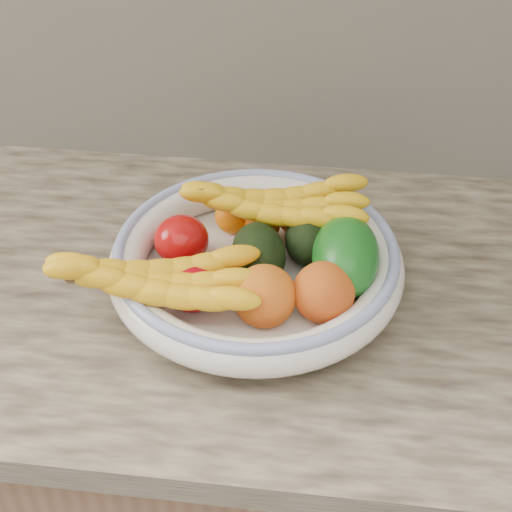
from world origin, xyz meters
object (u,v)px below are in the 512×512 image
at_px(green_mango, 345,256).
at_px(banana_bunch_front, 155,285).
at_px(fruit_bowl, 256,263).
at_px(banana_bunch_back, 274,209).

bearing_deg(green_mango, banana_bunch_front, -163.65).
bearing_deg(fruit_bowl, banana_bunch_back, 77.22).
distance_m(green_mango, banana_bunch_front, 0.24).
xyz_separation_m(fruit_bowl, green_mango, (0.12, -0.01, 0.03)).
xyz_separation_m(fruit_bowl, banana_bunch_back, (0.02, 0.07, 0.04)).
xyz_separation_m(fruit_bowl, banana_bunch_front, (-0.11, -0.10, 0.03)).
bearing_deg(banana_bunch_back, banana_bunch_front, -129.63).
height_order(green_mango, banana_bunch_back, green_mango).
relative_size(green_mango, banana_bunch_front, 0.48).
bearing_deg(banana_bunch_front, fruit_bowl, 32.89).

